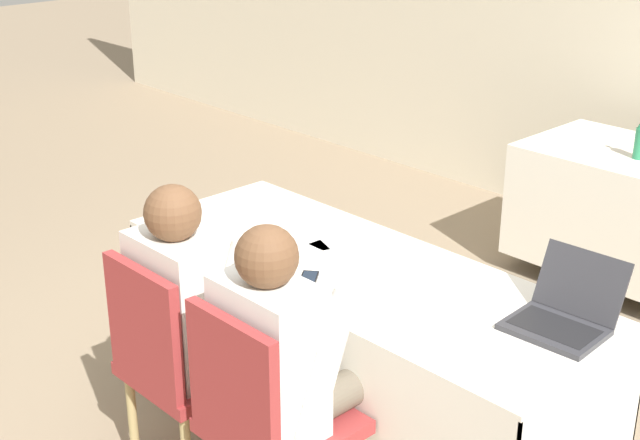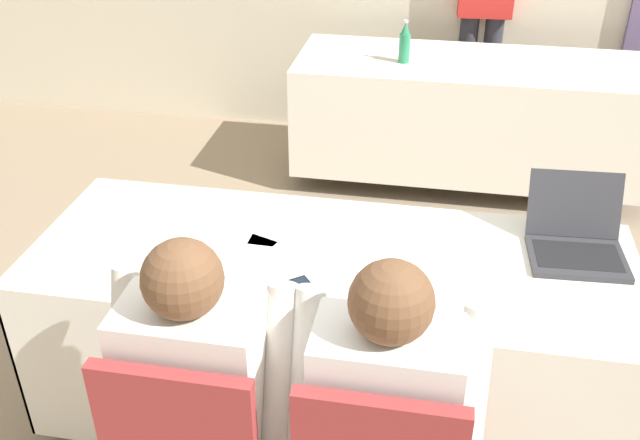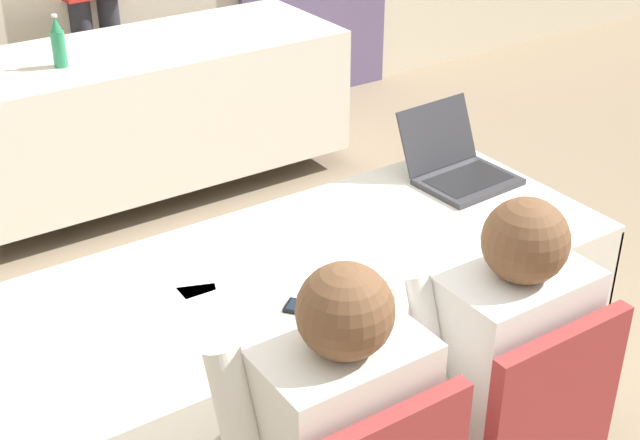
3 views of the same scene
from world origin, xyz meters
TOP-DOWN VIEW (x-y plane):
  - ground_plane at (0.00, 0.00)m, footprint 24.00×24.00m
  - conference_table_near at (0.00, 0.00)m, footprint 2.02×0.75m
  - conference_table_far at (0.47, 2.10)m, footprint 2.02×0.75m
  - laptop at (0.80, 0.16)m, footprint 0.32×0.34m
  - cell_phone at (-0.04, -0.22)m, footprint 0.13×0.15m
  - paper_beside_laptop at (-0.34, -0.06)m, footprint 0.30×0.35m
  - paper_centre_table at (-0.18, 0.16)m, footprint 0.22×0.30m
  - water_bottle at (0.08, 2.02)m, footprint 0.06×0.06m
  - person_checkered_shirt at (-0.25, -0.58)m, footprint 0.50×0.52m
  - person_white_shirt at (0.25, -0.58)m, footprint 0.50×0.52m
  - person_red_shirt at (0.53, 2.78)m, footprint 0.35×0.22m

SIDE VIEW (x-z plane):
  - ground_plane at x=0.00m, z-range 0.00..0.00m
  - conference_table_near at x=0.00m, z-range 0.19..0.95m
  - conference_table_far at x=0.47m, z-range 0.19..0.95m
  - person_checkered_shirt at x=-0.25m, z-range 0.09..1.28m
  - person_white_shirt at x=0.25m, z-range 0.09..1.28m
  - paper_beside_laptop at x=-0.34m, z-range 0.76..0.76m
  - paper_centre_table at x=-0.18m, z-range 0.76..0.76m
  - cell_phone at x=-0.04m, z-range 0.76..0.77m
  - laptop at x=0.80m, z-range 0.69..0.92m
  - water_bottle at x=0.08m, z-range 0.75..0.98m
  - person_red_shirt at x=0.53m, z-range 0.12..1.71m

